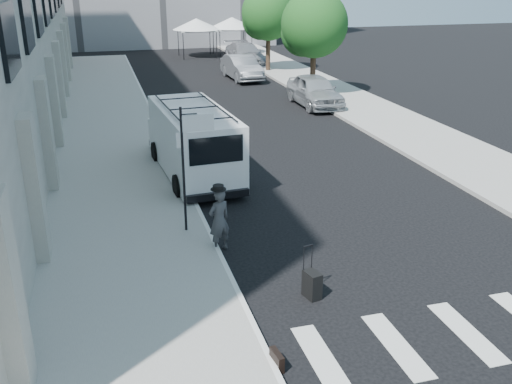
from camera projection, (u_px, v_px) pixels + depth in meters
ground at (314, 277)px, 13.86m from camera, size 120.00×120.00×0.00m
sidewalk_left at (109, 125)px, 27.11m from camera, size 4.50×48.00×0.15m
sidewalk_right at (334, 94)px, 34.04m from camera, size 4.00×56.00×0.15m
sign_pole at (191, 143)px, 15.17m from camera, size 1.03×0.07×3.50m
tree_near at (312, 26)px, 32.38m from camera, size 3.80×3.83×6.03m
tree_far at (266, 15)px, 40.46m from camera, size 3.80×3.83×6.03m
tent_left at (196, 24)px, 47.97m from camera, size 4.00×4.00×3.20m
tent_right at (232, 23)px, 49.22m from camera, size 4.00×4.00×3.20m
businessman at (219, 220)px, 14.86m from camera, size 0.74×0.63×1.73m
briefcase at (277, 360)px, 10.63m from camera, size 0.17×0.45×0.34m
suitcase at (312, 285)px, 12.87m from camera, size 0.38×0.50×1.23m
cargo_van at (193, 141)px, 20.37m from camera, size 2.66×6.66×2.44m
parked_car_a at (315, 91)px, 31.02m from camera, size 2.03×4.97×1.69m
parked_car_b at (242, 67)px, 38.65m from camera, size 1.97×5.01×1.62m
parked_car_c at (245, 54)px, 44.51m from camera, size 2.51×5.84×1.68m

